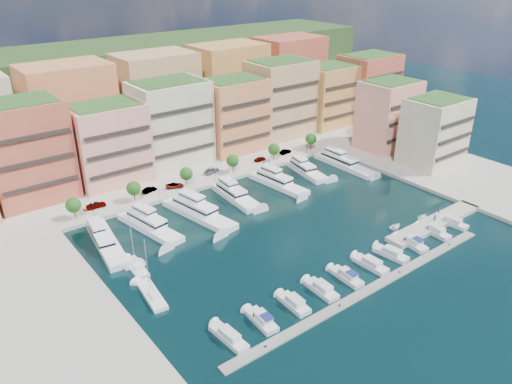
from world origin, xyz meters
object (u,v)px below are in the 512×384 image
at_px(yacht_3, 234,194).
at_px(yacht_5, 306,169).
at_px(tender_0, 396,226).
at_px(tender_2, 423,217).
at_px(tree_3, 233,161).
at_px(tree_4, 274,149).
at_px(tree_0, 73,205).
at_px(car_2, 175,185).
at_px(cruiser_1, 262,320).
at_px(car_4, 260,159).
at_px(yacht_1, 148,225).
at_px(cruiser_3, 322,290).
at_px(lamppost_0, 93,207).
at_px(cruiser_6, 391,254).
at_px(lamppost_2, 215,172).
at_px(sailboat_2, 136,268).
at_px(car_0, 96,205).
at_px(car_3, 212,170).
at_px(lamppost_4, 307,146).
at_px(cruiser_4, 347,277).
at_px(tree_1, 134,188).
at_px(car_5, 285,152).
at_px(car_1, 149,190).
at_px(yacht_6, 342,162).
at_px(lamppost_3, 264,158).
at_px(tree_5, 311,139).
at_px(person_0, 435,218).
at_px(person_1, 438,210).
at_px(yacht_0, 105,240).
at_px(sailboat_1, 152,296).
at_px(cruiser_8, 435,231).
at_px(tree_2, 186,174).
at_px(yacht_4, 277,182).
at_px(yacht_2, 197,211).
at_px(cruiser_7, 412,243).
at_px(cruiser_0, 229,337).
at_px(cruiser_5, 371,264).
at_px(lamppost_1, 158,189).

bearing_deg(yacht_3, yacht_5, 2.02).
height_order(tender_0, tender_2, tender_2).
xyz_separation_m(tree_3, tree_4, (16.00, 0.00, 0.00)).
height_order(tree_0, car_2, tree_0).
relative_size(yacht_3, cruiser_1, 2.48).
bearing_deg(car_4, yacht_1, 101.48).
bearing_deg(cruiser_3, yacht_5, 50.40).
height_order(lamppost_0, cruiser_6, lamppost_0).
distance_m(lamppost_2, sailboat_2, 45.48).
height_order(car_0, car_3, car_0).
height_order(lamppost_4, cruiser_4, lamppost_4).
distance_m(tree_1, cruiser_6, 67.41).
bearing_deg(car_5, lamppost_0, 87.28).
bearing_deg(cruiser_6, car_1, 114.97).
xyz_separation_m(yacht_6, car_2, (-51.08, 15.98, 0.50)).
relative_size(lamppost_0, lamppost_3, 1.00).
relative_size(lamppost_3, car_3, 0.75).
relative_size(tree_5, person_0, 3.25).
distance_m(car_4, person_1, 57.44).
distance_m(tree_3, yacht_0, 48.85).
height_order(yacht_5, person_1, yacht_5).
bearing_deg(sailboat_2, cruiser_1, -70.38).
distance_m(tree_5, lamppost_4, 4.70).
bearing_deg(cruiser_6, lamppost_4, 64.97).
bearing_deg(tender_2, lamppost_2, 17.54).
xyz_separation_m(lamppost_4, tender_0, (-14.98, -48.34, -3.43)).
bearing_deg(sailboat_1, cruiser_8, -16.34).
relative_size(tree_2, cruiser_1, 0.74).
distance_m(tree_4, tender_2, 52.38).
bearing_deg(car_2, tree_2, -83.70).
relative_size(cruiser_4, person_1, 4.90).
xyz_separation_m(lamppost_2, cruiser_8, (26.22, -55.79, -3.28)).
bearing_deg(car_2, yacht_4, -99.06).
bearing_deg(cruiser_4, tree_1, 108.77).
bearing_deg(yacht_6, yacht_5, 167.29).
distance_m(tree_2, car_2, 4.70).
bearing_deg(yacht_2, lamppost_0, 149.13).
relative_size(yacht_3, yacht_5, 1.11).
height_order(cruiser_7, tender_0, cruiser_7).
relative_size(cruiser_0, cruiser_7, 1.07).
relative_size(tree_0, tree_4, 1.00).
relative_size(sailboat_1, car_2, 2.61).
bearing_deg(cruiser_8, tender_0, 124.89).
height_order(yacht_0, cruiser_8, yacht_0).
bearing_deg(yacht_5, car_4, 114.79).
distance_m(cruiser_5, car_3, 61.68).
relative_size(cruiser_4, cruiser_5, 0.96).
bearing_deg(lamppost_2, yacht_0, -162.03).
distance_m(lamppost_2, cruiser_6, 56.76).
height_order(lamppost_1, lamppost_2, same).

